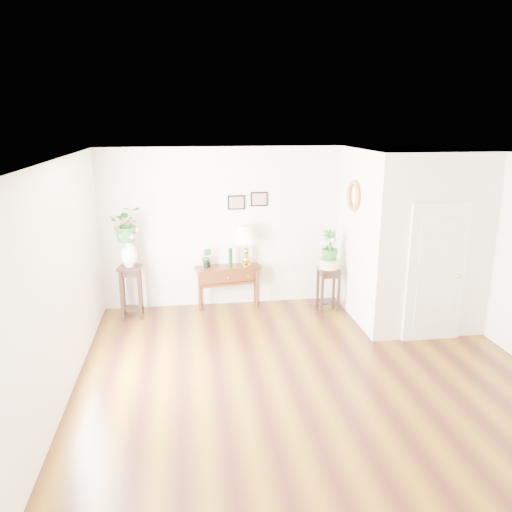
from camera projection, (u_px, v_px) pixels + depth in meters
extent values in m
cube|color=brown|center=(308.00, 373.00, 6.60)|extent=(6.00, 5.50, 0.02)
cube|color=white|center=(315.00, 158.00, 5.86)|extent=(6.00, 5.50, 0.02)
cube|color=white|center=(273.00, 227.00, 8.85)|extent=(6.00, 0.02, 2.80)
cube|color=white|center=(405.00, 384.00, 3.61)|extent=(6.00, 0.02, 2.80)
cube|color=white|center=(61.00, 283.00, 5.82)|extent=(0.02, 5.50, 2.80)
cube|color=white|center=(409.00, 235.00, 8.21)|extent=(1.80, 1.95, 2.80)
cube|color=silver|center=(436.00, 273.00, 7.35)|extent=(0.90, 0.05, 2.10)
cube|color=black|center=(236.00, 202.00, 8.63)|extent=(0.30, 0.02, 0.25)
cube|color=black|center=(259.00, 199.00, 8.67)|extent=(0.30, 0.02, 0.25)
torus|color=#AB722A|center=(353.00, 196.00, 8.03)|extent=(0.07, 0.51, 0.51)
cube|color=#422510|center=(228.00, 287.00, 8.84)|extent=(1.17, 0.56, 0.75)
cube|color=gold|center=(246.00, 246.00, 8.69)|extent=(0.55, 0.55, 0.72)
cylinder|color=#0D3413|center=(230.00, 257.00, 8.70)|extent=(0.08, 0.08, 0.33)
imported|color=#276827|center=(207.00, 258.00, 8.65)|extent=(0.22, 0.20, 0.33)
cube|color=black|center=(131.00, 292.00, 8.35)|extent=(0.41, 0.41, 0.90)
imported|color=#276827|center=(127.00, 225.00, 8.04)|extent=(0.61, 0.55, 0.60)
cube|color=black|center=(328.00, 288.00, 8.74)|extent=(0.37, 0.37, 0.75)
cylinder|color=beige|center=(329.00, 264.00, 8.62)|extent=(0.40, 0.40, 0.16)
imported|color=#276827|center=(330.00, 246.00, 8.54)|extent=(0.39, 0.39, 0.55)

